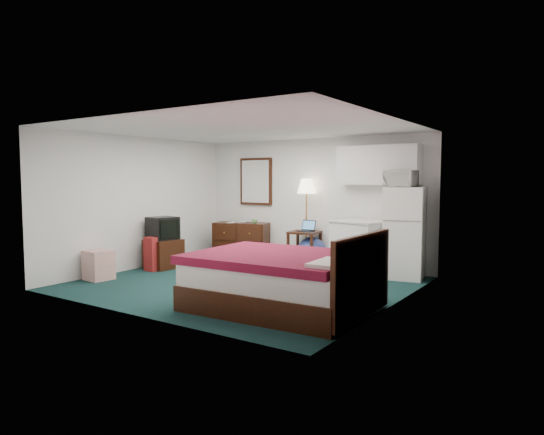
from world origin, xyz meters
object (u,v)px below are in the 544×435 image
Objects in this scene: floor_lamp at (306,222)px; fridge at (405,233)px; tv_stand at (163,254)px; bed at (281,281)px; dresser at (242,241)px; kitchen_counter at (359,248)px; desk at (304,249)px; suitcase at (156,253)px.

fridge is (2.03, -0.17, -0.07)m from floor_lamp.
bed is at bearing -13.52° from tv_stand.
kitchen_counter is at bearing -18.32° from dresser.
floor_lamp reaches higher than fridge.
fridge is 0.71× the size of bed.
bed is (1.27, -2.83, 0.01)m from desk.
dresser is at bearing 131.71° from bed.
suitcase is (-0.58, -1.88, -0.08)m from dresser.
suitcase is (-2.11, -1.88, -0.03)m from desk.
fridge is at bearing -15.70° from dresser.
dresser is 1.66× the size of desk.
bed is at bearing -113.33° from fridge.
floor_lamp is 0.53m from desk.
tv_stand is at bearing -167.55° from fridge.
suitcase is at bearing -122.42° from dresser.
suitcase is at bearing 161.30° from bed.
desk is 1.15× the size of tv_stand.
suitcase is (-2.07, -2.03, -0.54)m from floor_lamp.
dresser is 0.73× the size of fridge.
dresser is 2.74m from kitchen_counter.
fridge is 2.49× the size of suitcase.
desk is at bearing 111.17° from bed.
dresser is 0.52× the size of bed.
fridge is 4.53m from suitcase.
floor_lamp is 2.72× the size of suitcase.
desk is at bearing 170.36° from fridge.
dresser is 3.99m from bed.
bed is at bearing -75.68° from kitchen_counter.
floor_lamp is 2.95m from suitcase.
dresser is 1.92× the size of tv_stand.
suitcase is (0.04, -0.23, 0.04)m from tv_stand.
desk is at bearing 44.35° from suitcase.
kitchen_counter is at bearing -14.90° from desk.
dresser is at bearing 74.85° from tv_stand.
floor_lamp is 2.84m from tv_stand.
tv_stand is at bearing 103.18° from suitcase.
dresser is 3.54m from fridge.
desk reaches higher than tv_stand.
dresser is at bearing 171.64° from desk.
kitchen_counter is 1.56× the size of tv_stand.
tv_stand is (-0.62, -1.66, -0.12)m from dresser.
dresser reaches higher than suitcase.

